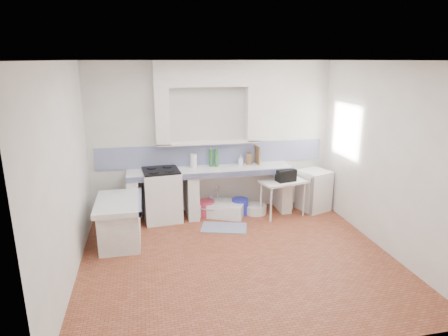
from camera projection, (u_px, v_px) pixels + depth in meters
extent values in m
plane|color=brown|center=(238.00, 258.00, 5.65)|extent=(4.50, 4.50, 0.00)
plane|color=white|center=(240.00, 60.00, 4.88)|extent=(4.50, 4.50, 0.00)
plane|color=white|center=(213.00, 138.00, 7.15)|extent=(4.50, 0.00, 4.50)
plane|color=white|center=(294.00, 226.00, 3.38)|extent=(4.50, 0.00, 4.50)
plane|color=white|center=(65.00, 176.00, 4.82)|extent=(0.00, 4.50, 4.50)
plane|color=white|center=(386.00, 158.00, 5.71)|extent=(0.00, 4.50, 4.50)
cube|color=white|center=(208.00, 74.00, 6.69)|extent=(1.90, 0.25, 0.45)
cube|color=#3C2513|center=(355.00, 130.00, 6.82)|extent=(0.35, 0.86, 1.06)
cube|color=white|center=(350.00, 109.00, 6.69)|extent=(0.01, 0.84, 0.24)
cube|color=white|center=(211.00, 171.00, 6.99)|extent=(3.00, 0.60, 0.08)
cube|color=navy|center=(214.00, 175.00, 6.73)|extent=(3.00, 0.04, 0.10)
cube|color=white|center=(134.00, 199.00, 6.84)|extent=(0.20, 0.55, 0.82)
cube|color=white|center=(192.00, 195.00, 7.05)|extent=(0.20, 0.55, 0.82)
cube|color=white|center=(283.00, 189.00, 7.39)|extent=(0.20, 0.55, 0.82)
cube|color=white|center=(119.00, 203.00, 5.98)|extent=(0.70, 1.10, 0.08)
cube|color=white|center=(120.00, 224.00, 6.07)|extent=(0.60, 1.00, 0.62)
cube|color=navy|center=(140.00, 201.00, 6.04)|extent=(0.04, 1.10, 0.10)
cube|color=navy|center=(213.00, 154.00, 7.22)|extent=(4.27, 0.03, 0.40)
cube|color=white|center=(162.00, 196.00, 6.90)|extent=(0.70, 0.68, 0.91)
cube|color=white|center=(219.00, 209.00, 7.21)|extent=(1.07, 0.85, 0.23)
cube|color=white|center=(282.00, 198.00, 7.11)|extent=(0.89, 0.62, 0.04)
cube|color=white|center=(314.00, 190.00, 7.39)|extent=(0.64, 0.64, 0.78)
cylinder|color=#C13249|center=(206.00, 208.00, 7.15)|extent=(0.36, 0.36, 0.29)
cylinder|color=orange|center=(228.00, 209.00, 7.16)|extent=(0.30, 0.30, 0.24)
cylinder|color=#272FCD|center=(240.00, 206.00, 7.24)|extent=(0.34, 0.34, 0.29)
cylinder|color=white|center=(255.00, 209.00, 7.28)|extent=(0.45, 0.45, 0.16)
cylinder|color=silver|center=(210.00, 204.00, 7.33)|extent=(0.09, 0.09, 0.32)
cylinder|color=silver|center=(223.00, 204.00, 7.38)|extent=(0.08, 0.08, 0.28)
cube|color=black|center=(286.00, 175.00, 6.97)|extent=(0.38, 0.27, 0.22)
cylinder|color=#2C6F31|center=(211.00, 158.00, 7.08)|extent=(0.09, 0.09, 0.33)
cylinder|color=#2C6F31|center=(216.00, 158.00, 7.08)|extent=(0.08, 0.08, 0.32)
cube|color=brown|center=(249.00, 159.00, 7.24)|extent=(0.13, 0.12, 0.21)
cube|color=brown|center=(257.00, 155.00, 7.26)|extent=(0.04, 0.25, 0.33)
cylinder|color=white|center=(193.00, 161.00, 7.03)|extent=(0.16, 0.16, 0.25)
imported|color=white|center=(240.00, 160.00, 7.21)|extent=(0.09, 0.09, 0.19)
cube|color=#3A4885|center=(224.00, 228.00, 6.65)|extent=(0.87, 0.65, 0.01)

